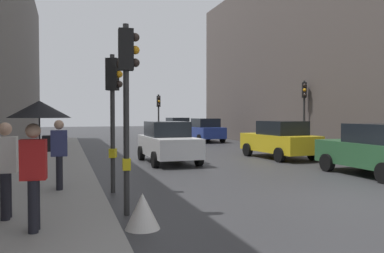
{
  "coord_description": "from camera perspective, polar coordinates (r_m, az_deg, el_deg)",
  "views": [
    {
      "loc": [
        -6.88,
        -7.71,
        2.08
      ],
      "look_at": [
        -1.27,
        9.71,
        1.51
      ],
      "focal_mm": 36.91,
      "sensor_mm": 36.0,
      "label": 1
    }
  ],
  "objects": [
    {
      "name": "car_yellow_taxi",
      "position": [
        18.99,
        12.55,
        -1.88
      ],
      "size": [
        2.28,
        4.33,
        1.76
      ],
      "color": "yellow",
      "rests_on": "ground"
    },
    {
      "name": "traffic_light_far_median",
      "position": [
        30.33,
        -4.85,
        2.53
      ],
      "size": [
        0.24,
        0.43,
        3.58
      ],
      "color": "#2D2D2D",
      "rests_on": "ground"
    },
    {
      "name": "traffic_light_near_left",
      "position": [
        8.2,
        -9.34,
        6.08
      ],
      "size": [
        0.44,
        0.26,
        3.91
      ],
      "color": "#2D2D2D",
      "rests_on": "ground"
    },
    {
      "name": "car_white_compact",
      "position": [
        16.92,
        -3.49,
        -2.28
      ],
      "size": [
        2.07,
        4.23,
        1.76
      ],
      "color": "silver",
      "rests_on": "ground"
    },
    {
      "name": "car_blue_van",
      "position": [
        29.63,
        1.81,
        -0.53
      ],
      "size": [
        2.16,
        4.27,
        1.76
      ],
      "color": "navy",
      "rests_on": "ground"
    },
    {
      "name": "car_green_estate",
      "position": [
        14.65,
        25.12,
        -3.08
      ],
      "size": [
        2.04,
        4.21,
        1.76
      ],
      "color": "#2D6038",
      "rests_on": "ground"
    },
    {
      "name": "pedestrian_with_black_backpack",
      "position": [
        8.01,
        -25.66,
        -4.96
      ],
      "size": [
        0.61,
        0.36,
        1.77
      ],
      "color": "black",
      "rests_on": "sidewalk_kerb"
    },
    {
      "name": "pedestrian_with_grey_backpack",
      "position": [
        10.61,
        -18.88,
        -3.26
      ],
      "size": [
        0.61,
        0.36,
        1.77
      ],
      "color": "black",
      "rests_on": "sidewalk_kerb"
    },
    {
      "name": "pedestrian_with_umbrella",
      "position": [
        6.9,
        -21.42,
        -0.32
      ],
      "size": [
        1.0,
        1.0,
        2.14
      ],
      "color": "black",
      "rests_on": "sidewalk_kerb"
    },
    {
      "name": "ground_plane",
      "position": [
        10.54,
        23.75,
        -9.74
      ],
      "size": [
        120.0,
        120.0,
        0.0
      ],
      "primitive_type": "plane",
      "color": "#38383A"
    },
    {
      "name": "car_silver_hatchback",
      "position": [
        36.21,
        -2.22,
        -0.11
      ],
      "size": [
        2.24,
        4.31,
        1.76
      ],
      "color": "#BCBCC1",
      "rests_on": "ground"
    },
    {
      "name": "traffic_light_near_right",
      "position": [
        10.6,
        -11.3,
        4.12
      ],
      "size": [
        0.45,
        0.35,
        3.65
      ],
      "color": "#2D2D2D",
      "rests_on": "ground"
    },
    {
      "name": "traffic_light_mid_street",
      "position": [
        22.61,
        15.91,
        3.31
      ],
      "size": [
        0.35,
        0.45,
        3.92
      ],
      "color": "#2D2D2D",
      "rests_on": "ground"
    },
    {
      "name": "warning_sign_triangle",
      "position": [
        7.35,
        -7.16,
        -12.03
      ],
      "size": [
        0.64,
        0.64,
        0.65
      ],
      "primitive_type": "cone",
      "color": "silver",
      "rests_on": "ground"
    },
    {
      "name": "sidewalk_kerb",
      "position": [
        13.87,
        -20.22,
        -6.61
      ],
      "size": [
        2.95,
        40.0,
        0.16
      ],
      "primitive_type": "cube",
      "color": "gray",
      "rests_on": "ground"
    }
  ]
}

